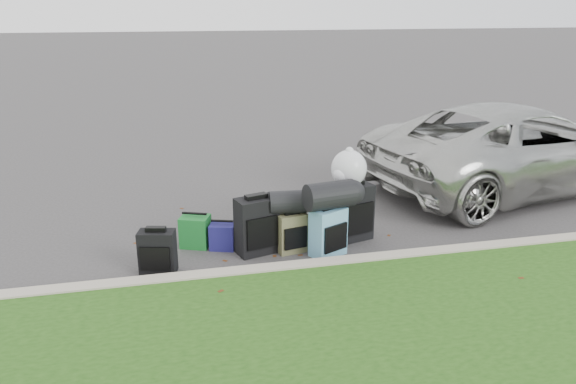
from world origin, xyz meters
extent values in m
plane|color=#383535|center=(0.00, 0.00, 0.00)|extent=(120.00, 120.00, 0.00)
cube|color=#9E937F|center=(0.00, -1.00, 0.07)|extent=(120.00, 0.18, 0.15)
imported|color=#B7B7B2|center=(3.79, 1.19, 0.67)|extent=(5.16, 3.12, 1.34)
cube|color=black|center=(-1.72, -0.57, 0.24)|extent=(0.42, 0.30, 0.48)
cube|color=black|center=(-0.59, -0.29, 0.33)|extent=(0.52, 0.39, 0.67)
cube|color=#48472C|center=(-0.18, -0.35, 0.23)|extent=(0.38, 0.28, 0.47)
cube|color=teal|center=(0.20, -0.55, 0.28)|extent=(0.46, 0.38, 0.57)
cube|color=black|center=(0.63, -0.15, 0.35)|extent=(0.52, 0.39, 0.70)
cube|color=#176A26|center=(-1.27, 0.06, 0.19)|extent=(0.41, 0.37, 0.38)
cube|color=navy|center=(-0.96, -0.09, 0.15)|extent=(0.35, 0.31, 0.31)
cylinder|color=black|center=(-0.18, -0.32, 0.60)|extent=(0.52, 0.31, 0.27)
cylinder|color=black|center=(0.22, -0.54, 0.73)|extent=(0.61, 0.41, 0.32)
sphere|color=silver|center=(0.56, -0.16, 0.91)|extent=(0.43, 0.43, 0.43)
camera|label=1|loc=(-1.59, -6.25, 2.76)|focal=35.00mm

